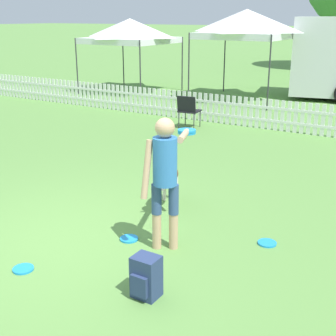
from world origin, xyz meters
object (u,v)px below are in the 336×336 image
at_px(frisbee_near_handler, 129,239).
at_px(backpack_on_grass, 146,277).
at_px(canopy_tent_secondary, 246,24).
at_px(canopy_tent_main, 130,31).
at_px(leaping_dog, 169,174).
at_px(handler_person, 166,169).
at_px(folding_chair_center, 188,109).
at_px(frisbee_far_scatter, 23,269).
at_px(frisbee_midfield, 267,243).

relative_size(frisbee_near_handler, backpack_on_grass, 0.53).
height_order(frisbee_near_handler, canopy_tent_secondary, canopy_tent_secondary).
distance_m(canopy_tent_main, canopy_tent_secondary, 4.18).
bearing_deg(leaping_dog, backpack_on_grass, 86.47).
relative_size(handler_person, canopy_tent_secondary, 0.56).
bearing_deg(canopy_tent_secondary, leaping_dog, -73.39).
relative_size(leaping_dog, folding_chair_center, 1.26).
bearing_deg(canopy_tent_main, canopy_tent_secondary, 7.86).
height_order(frisbee_far_scatter, canopy_tent_main, canopy_tent_main).
distance_m(frisbee_far_scatter, canopy_tent_main, 12.76).
bearing_deg(frisbee_near_handler, frisbee_midfield, 27.68).
distance_m(handler_person, canopy_tent_secondary, 10.73).
distance_m(frisbee_near_handler, frisbee_midfield, 1.71).
xyz_separation_m(backpack_on_grass, folding_chair_center, (-3.22, 6.59, 0.27)).
bearing_deg(frisbee_near_handler, backpack_on_grass, -46.07).
height_order(frisbee_near_handler, frisbee_midfield, same).
relative_size(leaping_dog, frisbee_far_scatter, 4.49).
distance_m(leaping_dog, backpack_on_grass, 2.26).
bearing_deg(canopy_tent_main, frisbee_far_scatter, -59.57).
xyz_separation_m(leaping_dog, canopy_tent_secondary, (-2.71, 9.10, 1.88)).
xyz_separation_m(frisbee_midfield, frisbee_far_scatter, (-2.08, -2.00, 0.00)).
distance_m(leaping_dog, canopy_tent_secondary, 9.68).
relative_size(leaping_dog, canopy_tent_main, 0.37).
distance_m(leaping_dog, frisbee_far_scatter, 2.42).
height_order(folding_chair_center, canopy_tent_main, canopy_tent_main).
distance_m(leaping_dog, frisbee_midfield, 1.71).
distance_m(backpack_on_grass, canopy_tent_main, 13.27).
distance_m(frisbee_near_handler, folding_chair_center, 6.16).
xyz_separation_m(handler_person, backpack_on_grass, (0.39, -1.00, -0.78)).
relative_size(handler_person, folding_chair_center, 1.96).
xyz_separation_m(leaping_dog, folding_chair_center, (-2.25, 4.57, -0.04)).
relative_size(frisbee_midfield, canopy_tent_main, 0.08).
xyz_separation_m(leaping_dog, frisbee_midfield, (1.60, -0.31, -0.52)).
distance_m(handler_person, frisbee_far_scatter, 1.94).
height_order(handler_person, frisbee_midfield, handler_person).
relative_size(folding_chair_center, canopy_tent_secondary, 0.29).
bearing_deg(frisbee_midfield, leaping_dog, 168.92).
height_order(leaping_dog, frisbee_near_handler, leaping_dog).
distance_m(leaping_dog, folding_chair_center, 5.10).
bearing_deg(handler_person, frisbee_midfield, 5.55).
height_order(frisbee_midfield, canopy_tent_main, canopy_tent_main).
xyz_separation_m(leaping_dog, backpack_on_grass, (0.96, -2.02, -0.32)).
bearing_deg(leaping_dog, canopy_tent_secondary, -102.43).
xyz_separation_m(frisbee_near_handler, canopy_tent_secondary, (-2.80, 10.21, 2.40)).
bearing_deg(frisbee_near_handler, canopy_tent_main, 125.72).
height_order(handler_person, folding_chair_center, handler_person).
bearing_deg(canopy_tent_secondary, frisbee_far_scatter, -78.91).
height_order(frisbee_midfield, canopy_tent_secondary, canopy_tent_secondary).
bearing_deg(leaping_dog, folding_chair_center, -92.80).
bearing_deg(folding_chair_center, canopy_tent_secondary, -90.46).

